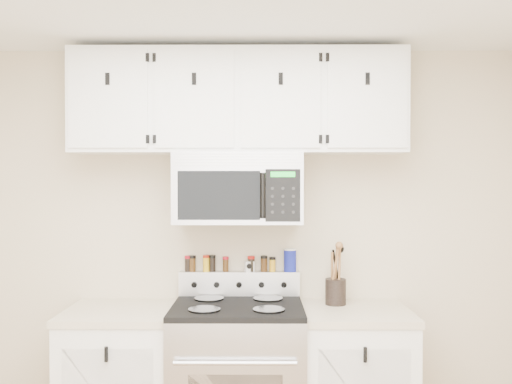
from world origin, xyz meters
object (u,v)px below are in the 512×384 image
(utensil_crock, at_px, (336,290))
(salt_canister, at_px, (290,260))
(range, at_px, (238,383))
(microwave, at_px, (238,188))

(utensil_crock, bearing_deg, salt_canister, 153.12)
(utensil_crock, height_order, salt_canister, utensil_crock)
(range, bearing_deg, microwave, 89.77)
(range, height_order, salt_canister, salt_canister)
(utensil_crock, relative_size, salt_canister, 2.51)
(range, relative_size, utensil_crock, 3.01)
(microwave, relative_size, utensil_crock, 2.08)
(range, relative_size, salt_canister, 7.56)
(range, bearing_deg, utensil_crock, 13.82)
(range, xyz_separation_m, salt_canister, (0.32, 0.28, 0.69))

